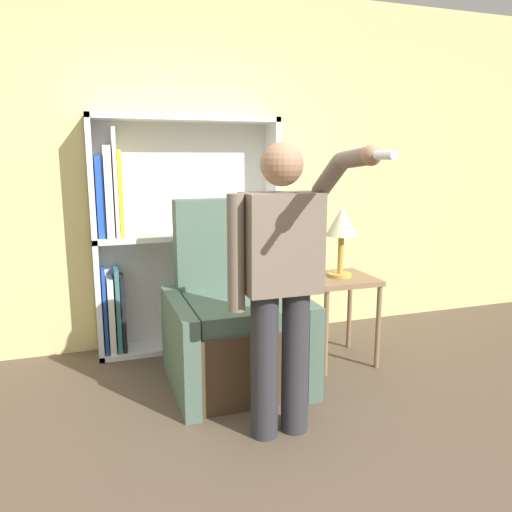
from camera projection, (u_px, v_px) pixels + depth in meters
name	position (u px, v px, depth m)	size (l,w,h in m)	color
ground_plane	(294.00, 478.00, 2.39)	(14.00, 14.00, 0.00)	brown
wall_back	(198.00, 171.00, 4.00)	(8.00, 0.06, 2.80)	#DBCC84
bookcase	(169.00, 238.00, 3.87)	(1.43, 0.28, 1.81)	white
armchair	(234.00, 326.00, 3.38)	(0.87, 0.87, 1.22)	#4C3823
person_standing	(281.00, 276.00, 2.60)	(0.55, 0.78, 1.58)	#2D2D33
side_table	(339.00, 291.00, 3.67)	(0.47, 0.47, 0.65)	#846647
table_lamp	(342.00, 226.00, 3.58)	(0.23, 0.23, 0.51)	gold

